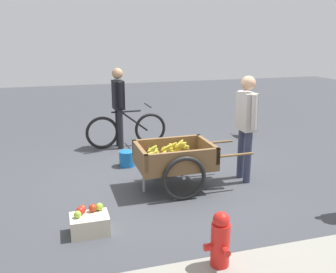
# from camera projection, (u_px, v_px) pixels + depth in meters

# --- Properties ---
(ground_plane) EXTENTS (24.00, 24.00, 0.00)m
(ground_plane) POSITION_uv_depth(u_px,v_px,m) (164.00, 180.00, 5.97)
(ground_plane) COLOR #3D3F44
(fruit_cart) EXTENTS (1.66, 0.94, 0.73)m
(fruit_cart) POSITION_uv_depth(u_px,v_px,m) (174.00, 160.00, 5.54)
(fruit_cart) COLOR brown
(fruit_cart) RESTS_ON ground
(vendor_person) EXTENTS (0.22, 0.54, 1.64)m
(vendor_person) POSITION_uv_depth(u_px,v_px,m) (246.00, 119.00, 5.72)
(vendor_person) COLOR #333851
(vendor_person) RESTS_ON ground
(bicycle) EXTENTS (1.66, 0.46, 0.85)m
(bicycle) POSITION_uv_depth(u_px,v_px,m) (127.00, 130.00, 7.65)
(bicycle) COLOR black
(bicycle) RESTS_ON ground
(cyclist_person) EXTENTS (0.22, 0.56, 1.60)m
(cyclist_person) POSITION_uv_depth(u_px,v_px,m) (118.00, 101.00, 7.44)
(cyclist_person) COLOR black
(cyclist_person) RESTS_ON ground
(dog) EXTENTS (0.23, 0.67, 0.40)m
(dog) POSITION_uv_depth(u_px,v_px,m) (246.00, 125.00, 8.35)
(dog) COLOR #AD7A38
(dog) RESTS_ON ground
(fire_hydrant) EXTENTS (0.25, 0.25, 0.67)m
(fire_hydrant) POSITION_uv_depth(u_px,v_px,m) (220.00, 245.00, 3.52)
(fire_hydrant) COLOR red
(fire_hydrant) RESTS_ON ground
(plastic_bucket) EXTENTS (0.27, 0.27, 0.27)m
(plastic_bucket) POSITION_uv_depth(u_px,v_px,m) (127.00, 159.00, 6.56)
(plastic_bucket) COLOR #1966B2
(plastic_bucket) RESTS_ON ground
(mixed_fruit_crate) EXTENTS (0.44, 0.32, 0.32)m
(mixed_fruit_crate) POSITION_uv_depth(u_px,v_px,m) (89.00, 223.00, 4.36)
(mixed_fruit_crate) COLOR beige
(mixed_fruit_crate) RESTS_ON ground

